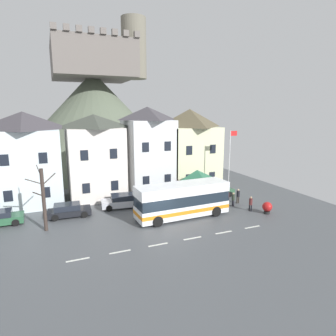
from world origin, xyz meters
TOP-DOWN VIEW (x-y plane):
  - ground_plane at (0.00, -0.00)m, footprint 40.00×60.00m
  - townhouse_00 at (-11.11, 11.90)m, footprint 6.88×5.86m
  - townhouse_01 at (-3.83, 11.88)m, footprint 6.21×5.83m
  - townhouse_02 at (2.79, 12.26)m, footprint 5.46×6.58m
  - townhouse_03 at (8.66, 12.29)m, footprint 6.66×6.65m
  - hilltop_castle at (-0.60, 31.97)m, footprint 32.48×32.48m
  - transit_bus at (2.79, 1.94)m, footprint 9.30×3.01m
  - bus_shelter at (6.52, 5.96)m, footprint 3.60×3.60m
  - parked_car_00 at (9.42, 6.53)m, footprint 4.43×2.25m
  - parked_car_01 at (-1.95, 7.05)m, footprint 4.40×2.33m
  - parked_car_03 at (-7.43, 6.34)m, footprint 4.14×2.07m
  - pedestrian_00 at (10.00, 0.74)m, footprint 0.34×0.34m
  - pedestrian_01 at (9.32, 2.81)m, footprint 0.36×0.36m
  - pedestrian_02 at (10.38, 3.42)m, footprint 0.37×0.35m
  - pedestrian_03 at (9.26, 3.79)m, footprint 0.32×0.36m
  - public_bench at (5.73, 7.71)m, footprint 1.66×0.48m
  - flagpole at (10.67, 5.71)m, footprint 0.95×0.10m
  - harbour_buoy at (11.08, -0.50)m, footprint 0.98×0.98m
  - bare_tree_01 at (-9.53, 3.55)m, footprint 2.38×1.99m

SIDE VIEW (x-z plane):
  - ground_plane at x=0.00m, z-range -0.06..0.00m
  - public_bench at x=5.73m, z-range 0.04..0.91m
  - parked_car_03 at x=-7.43m, z-range -0.01..1.28m
  - harbour_buoy at x=11.08m, z-range 0.07..1.30m
  - parked_car_00 at x=9.42m, z-range -0.02..1.40m
  - parked_car_01 at x=-1.95m, z-range -0.02..1.41m
  - pedestrian_03 at x=9.26m, z-range 0.03..1.61m
  - pedestrian_01 at x=9.32m, z-range 0.12..1.63m
  - pedestrian_00 at x=10.00m, z-range 0.13..1.70m
  - pedestrian_02 at x=10.38m, z-range 0.10..1.75m
  - transit_bus at x=2.79m, z-range 0.01..3.36m
  - bare_tree_01 at x=-9.53m, z-range 0.01..5.71m
  - bus_shelter at x=6.52m, z-range 1.18..4.82m
  - flagpole at x=10.67m, z-range 0.58..8.57m
  - townhouse_01 at x=-3.83m, z-range 0.00..9.82m
  - townhouse_00 at x=-11.11m, z-range 0.00..10.14m
  - townhouse_03 at x=8.66m, z-range 0.00..10.42m
  - townhouse_02 at x=2.79m, z-range 0.00..10.69m
  - hilltop_castle at x=-0.60m, z-range -3.64..22.00m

